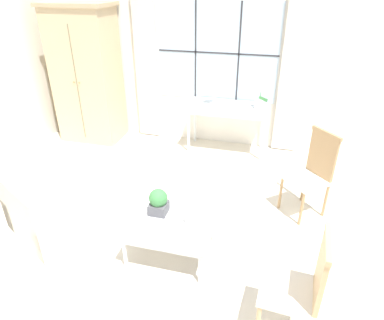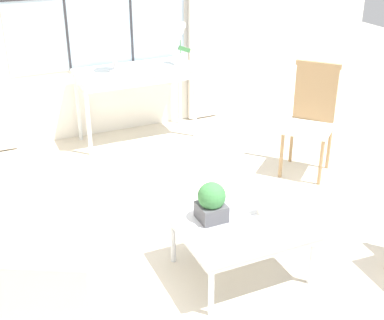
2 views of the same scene
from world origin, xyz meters
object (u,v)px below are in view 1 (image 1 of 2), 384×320
table_lamp (215,83)px  potted_orchid (260,98)px  console_table (228,110)px  pillar_candle (189,219)px  side_chair_wooden (314,169)px  potted_plant_small (158,202)px  accent_chair_wooden (304,284)px  armchair_upholstered (54,211)px  armoire (87,75)px  coffee_table (171,226)px

table_lamp → potted_orchid: (0.73, -0.04, -0.17)m
table_lamp → console_table: bearing=7.6°
pillar_candle → table_lamp: bearing=96.2°
side_chair_wooden → potted_plant_small: bearing=-146.3°
potted_orchid → accent_chair_wooden: bearing=-78.7°
side_chair_wooden → table_lamp: bearing=137.4°
accent_chair_wooden → pillar_candle: 1.28m
table_lamp → armchair_upholstered: (-1.35, -2.56, -0.91)m
potted_orchid → accent_chair_wooden: 3.28m
console_table → table_lamp: table_lamp is taller
potted_orchid → potted_plant_small: potted_orchid is taller
armoire → console_table: armoire is taller
armchair_upholstered → coffee_table: bearing=-1.5°
table_lamp → potted_orchid: 0.75m
console_table → table_lamp: size_ratio=2.80×
table_lamp → potted_plant_small: (-0.08, -2.47, -0.61)m
pillar_candle → armchair_upholstered: bearing=179.6°
coffee_table → potted_plant_small: (-0.17, 0.13, 0.18)m
accent_chair_wooden → coffee_table: bearing=153.7°
console_table → accent_chair_wooden: bearing=-70.7°
accent_chair_wooden → potted_plant_small: (-1.45, 0.76, -0.02)m
table_lamp → armchair_upholstered: 3.03m
side_chair_wooden → potted_orchid: bearing=120.2°
armchair_upholstered → potted_plant_small: armchair_upholstered is taller
side_chair_wooden → accent_chair_wooden: side_chair_wooden is taller
console_table → accent_chair_wooden: 3.46m
console_table → pillar_candle: console_table is taller
potted_orchid → potted_plant_small: bearing=-108.5°
armchair_upholstered → pillar_candle: bearing=-0.4°
armchair_upholstered → pillar_candle: (1.63, -0.01, 0.23)m
armoire → side_chair_wooden: size_ratio=2.14×
accent_chair_wooden → pillar_candle: size_ratio=6.83×
armchair_upholstered → potted_plant_small: 1.31m
potted_orchid → pillar_candle: (-0.45, -2.53, -0.51)m
table_lamp → coffee_table: 2.72m
console_table → side_chair_wooden: side_chair_wooden is taller
table_lamp → armoire: bearing=-179.1°
side_chair_wooden → potted_plant_small: (-1.61, -1.07, -0.04)m
potted_orchid → pillar_candle: bearing=-100.1°
table_lamp → potted_orchid: table_lamp is taller
console_table → potted_plant_small: console_table is taller
accent_chair_wooden → potted_orchid: bearing=101.3°
coffee_table → potted_plant_small: size_ratio=3.09×
coffee_table → potted_plant_small: potted_plant_small is taller
potted_orchid → side_chair_wooden: bearing=-59.8°
console_table → potted_orchid: 0.57m
coffee_table → table_lamp: bearing=92.0°
potted_orchid → accent_chair_wooden: size_ratio=0.44×
potted_orchid → armchair_upholstered: potted_orchid is taller
armoire → potted_orchid: (2.96, -0.00, -0.16)m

